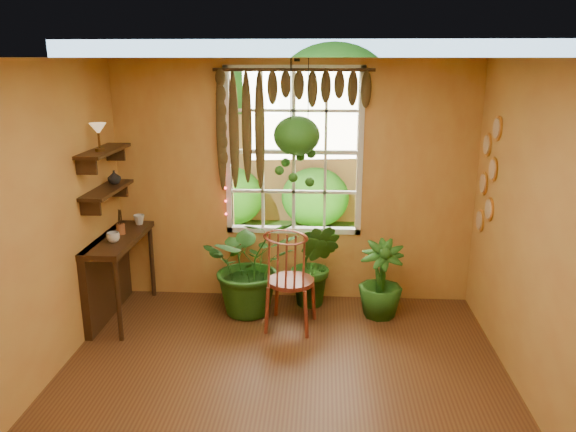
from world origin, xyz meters
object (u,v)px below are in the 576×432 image
potted_plant_mid (315,264)px  hanging_basket (297,138)px  counter_ledge (111,267)px  potted_plant_left (251,264)px  windsor_chair (290,294)px

potted_plant_mid → hanging_basket: size_ratio=0.74×
potted_plant_mid → hanging_basket: hanging_basket is taller
counter_ledge → potted_plant_mid: bearing=10.4°
potted_plant_left → hanging_basket: size_ratio=0.84×
counter_ledge → potted_plant_left: (1.48, 0.18, 0.00)m
counter_ledge → potted_plant_left: size_ratio=1.08×
potted_plant_left → counter_ledge: bearing=-173.0°
counter_ledge → potted_plant_left: 1.49m
counter_ledge → potted_plant_mid: size_ratio=1.23×
windsor_chair → potted_plant_mid: size_ratio=1.31×
potted_plant_mid → windsor_chair: bearing=-113.0°
hanging_basket → potted_plant_mid: bearing=-8.5°
windsor_chair → potted_plant_left: 0.60m
potted_plant_left → potted_plant_mid: 0.72m
windsor_chair → hanging_basket: hanging_basket is taller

